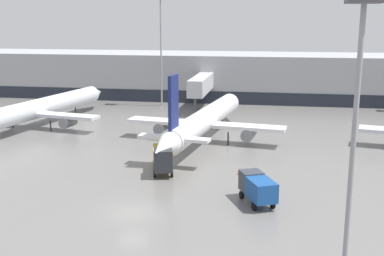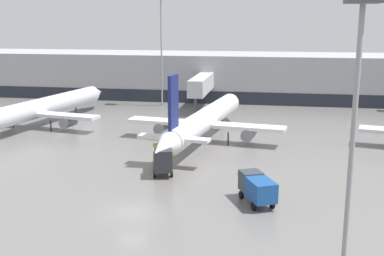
{
  "view_description": "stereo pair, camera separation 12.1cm",
  "coord_description": "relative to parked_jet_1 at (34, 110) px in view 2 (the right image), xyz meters",
  "views": [
    {
      "loc": [
        11.3,
        -36.09,
        15.65
      ],
      "look_at": [
        1.72,
        19.28,
        3.0
      ],
      "focal_mm": 45.0,
      "sensor_mm": 36.0,
      "label": 1
    },
    {
      "loc": [
        11.42,
        -36.07,
        15.65
      ],
      "look_at": [
        1.72,
        19.28,
        3.0
      ],
      "focal_mm": 45.0,
      "sensor_mm": 36.0,
      "label": 2
    }
  ],
  "objects": [
    {
      "name": "ground_plane",
      "position": [
        23.49,
        -28.49,
        -2.74
      ],
      "size": [
        320.0,
        320.0,
        0.0
      ],
      "primitive_type": "plane",
      "color": "slate"
    },
    {
      "name": "terminal_building",
      "position": [
        23.63,
        33.39,
        1.76
      ],
      "size": [
        160.0,
        30.21,
        9.0
      ],
      "color": "#9EA0A5",
      "rests_on": "ground_plane"
    },
    {
      "name": "parked_jet_1",
      "position": [
        0.0,
        0.0,
        0.0
      ],
      "size": [
        21.03,
        37.81,
        8.72
      ],
      "rotation": [
        0.0,
        0.0,
        1.39
      ],
      "color": "silver",
      "rests_on": "ground_plane"
    },
    {
      "name": "parked_jet_4",
      "position": [
        25.9,
        -3.78,
        0.12
      ],
      "size": [
        21.25,
        34.32,
        10.02
      ],
      "rotation": [
        0.0,
        0.0,
        1.43
      ],
      "color": "white",
      "rests_on": "ground_plane"
    },
    {
      "name": "service_truck_0",
      "position": [
        33.64,
        -24.69,
        -1.21
      ],
      "size": [
        3.62,
        4.88,
        2.5
      ],
      "rotation": [
        0.0,
        0.0,
        2.02
      ],
      "color": "#19478C",
      "rests_on": "ground_plane"
    },
    {
      "name": "service_truck_3",
      "position": [
        23.53,
        -17.5,
        -1.1
      ],
      "size": [
        3.23,
        5.78,
        2.93
      ],
      "rotation": [
        0.0,
        0.0,
        4.97
      ],
      "color": "gold",
      "rests_on": "ground_plane"
    },
    {
      "name": "traffic_cone_0",
      "position": [
        31.5,
        -16.89,
        -2.37
      ],
      "size": [
        0.37,
        0.37,
        0.74
      ],
      "color": "orange",
      "rests_on": "ground_plane"
    },
    {
      "name": "apron_light_mast_1",
      "position": [
        14.18,
        21.53,
        13.42
      ],
      "size": [
        1.8,
        1.8,
        20.82
      ],
      "color": "gray",
      "rests_on": "ground_plane"
    },
    {
      "name": "apron_light_mast_2",
      "position": [
        39.2,
        -37.71,
        11.0
      ],
      "size": [
        1.8,
        1.8,
        17.29
      ],
      "color": "gray",
      "rests_on": "ground_plane"
    }
  ]
}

